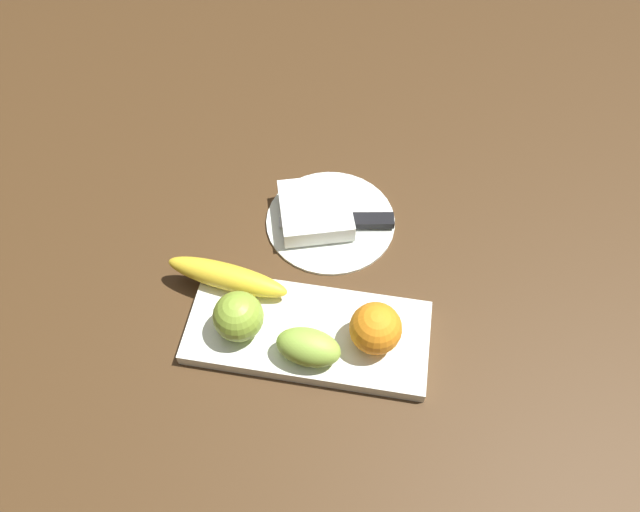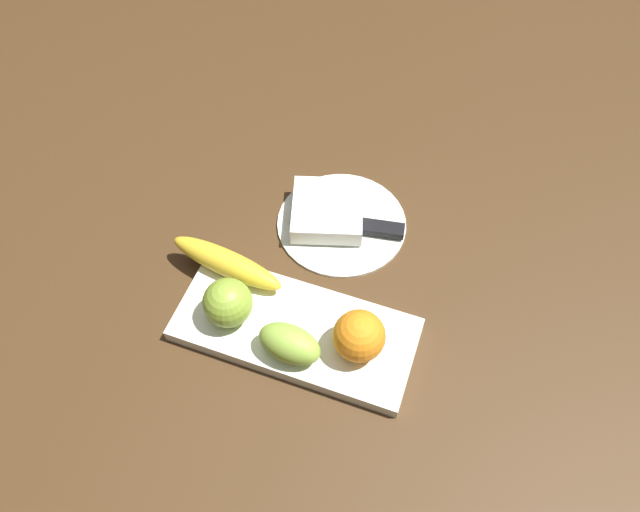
{
  "view_description": "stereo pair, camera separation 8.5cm",
  "coord_description": "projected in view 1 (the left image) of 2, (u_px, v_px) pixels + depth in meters",
  "views": [
    {
      "loc": [
        -0.1,
        0.38,
        0.75
      ],
      "look_at": [
        -0.02,
        -0.09,
        0.05
      ],
      "focal_mm": 33.35,
      "sensor_mm": 36.0,
      "label": 1
    },
    {
      "loc": [
        -0.18,
        0.36,
        0.75
      ],
      "look_at": [
        -0.02,
        -0.09,
        0.05
      ],
      "focal_mm": 33.35,
      "sensor_mm": 36.0,
      "label": 2
    }
  ],
  "objects": [
    {
      "name": "ground_plane",
      "position": [
        293.0,
        326.0,
        0.84
      ],
      "size": [
        2.4,
        2.4,
        0.0
      ],
      "primitive_type": "plane",
      "color": "#432C17"
    },
    {
      "name": "fruit_tray",
      "position": [
        308.0,
        332.0,
        0.82
      ],
      "size": [
        0.33,
        0.14,
        0.02
      ],
      "primitive_type": "cube",
      "color": "white",
      "rests_on": "ground_plane"
    },
    {
      "name": "apple",
      "position": [
        238.0,
        316.0,
        0.79
      ],
      "size": [
        0.07,
        0.07,
        0.07
      ],
      "primitive_type": "sphere",
      "color": "#8AAD35",
      "rests_on": "fruit_tray"
    },
    {
      "name": "banana",
      "position": [
        227.0,
        277.0,
        0.84
      ],
      "size": [
        0.18,
        0.06,
        0.04
      ],
      "primitive_type": "ellipsoid",
      "rotation": [
        0.0,
        0.0,
        3.01
      ],
      "color": "yellow",
      "rests_on": "fruit_tray"
    },
    {
      "name": "orange_near_apple",
      "position": [
        376.0,
        328.0,
        0.78
      ],
      "size": [
        0.07,
        0.07,
        0.07
      ],
      "primitive_type": "sphere",
      "color": "orange",
      "rests_on": "fruit_tray"
    },
    {
      "name": "grape_bunch",
      "position": [
        308.0,
        347.0,
        0.77
      ],
      "size": [
        0.09,
        0.06,
        0.05
      ],
      "primitive_type": "ellipsoid",
      "rotation": [
        0.0,
        0.0,
        6.2
      ],
      "color": "#94BC43",
      "rests_on": "fruit_tray"
    },
    {
      "name": "dinner_plate",
      "position": [
        331.0,
        220.0,
        0.94
      ],
      "size": [
        0.2,
        0.2,
        0.01
      ],
      "primitive_type": "cylinder",
      "color": "white",
      "rests_on": "ground_plane"
    },
    {
      "name": "folded_napkin",
      "position": [
        315.0,
        210.0,
        0.93
      ],
      "size": [
        0.14,
        0.14,
        0.03
      ],
      "primitive_type": "cube",
      "rotation": [
        0.0,
        0.0,
        0.3
      ],
      "color": "white",
      "rests_on": "dinner_plate"
    },
    {
      "name": "knife",
      "position": [
        355.0,
        221.0,
        0.93
      ],
      "size": [
        0.18,
        0.05,
        0.01
      ],
      "rotation": [
        0.0,
        0.0,
        0.17
      ],
      "color": "silver",
      "rests_on": "dinner_plate"
    }
  ]
}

